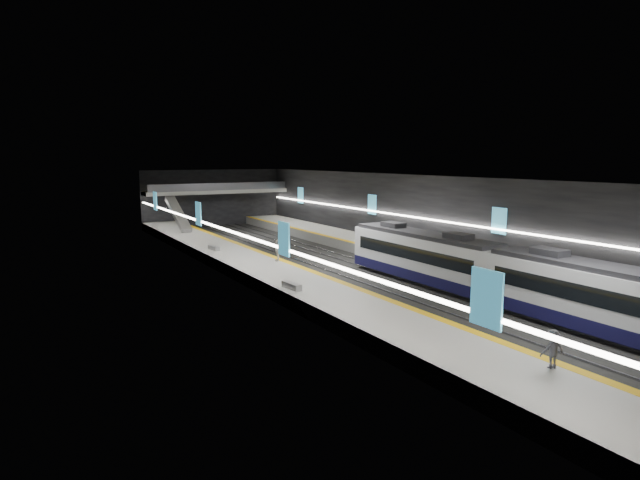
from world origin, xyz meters
TOP-DOWN VIEW (x-y plane):
  - ground at (0.00, 0.00)m, footprint 70.00×70.00m
  - ceiling at (0.00, 0.00)m, footprint 20.00×70.00m
  - wall_left at (-10.00, 0.00)m, footprint 0.04×70.00m
  - wall_right at (10.00, 0.00)m, footprint 0.04×70.00m
  - wall_back at (0.00, 35.00)m, footprint 20.00×0.04m
  - platform_left at (-7.50, 0.00)m, footprint 5.00×70.00m
  - tile_surface_left at (-7.50, 0.00)m, footprint 5.00×70.00m
  - tactile_strip_left at (-5.30, 0.00)m, footprint 0.60×70.00m
  - platform_right at (7.50, 0.00)m, footprint 5.00×70.00m
  - tile_surface_right at (7.50, 0.00)m, footprint 5.00×70.00m
  - tactile_strip_right at (5.30, 0.00)m, footprint 0.60×70.00m
  - rails at (-0.00, 0.00)m, footprint 6.52×70.00m
  - train at (2.50, -14.66)m, footprint 2.69×30.04m
  - ad_posters at (-0.00, 1.00)m, footprint 19.94×53.50m
  - cove_light_left at (-9.80, 0.00)m, footprint 0.25×68.60m
  - cove_light_right at (9.80, 0.00)m, footprint 0.25×68.60m
  - mezzanine_bridge at (0.00, 32.93)m, footprint 20.00×3.00m
  - escalator at (-7.50, 26.00)m, footprint 1.20×7.50m
  - bench_left_near at (-9.18, -7.60)m, footprint 0.68×1.82m
  - bench_left_far at (-8.67, 9.61)m, footprint 0.66×1.69m
  - bench_right_near at (9.50, -13.70)m, footprint 0.97×1.75m
  - bench_right_far at (9.50, -0.97)m, footprint 1.00×1.93m
  - passenger_right_a at (6.70, 3.47)m, footprint 0.43×0.62m
  - passenger_left_a at (-5.79, 1.65)m, footprint 0.75×1.15m
  - passenger_left_b at (-6.01, -25.10)m, footprint 1.20×0.89m

SIDE VIEW (x-z plane):
  - ground at x=0.00m, z-range 0.00..0.00m
  - rails at x=0.00m, z-range 0.00..0.12m
  - platform_left at x=-7.50m, z-range 0.00..1.00m
  - platform_right at x=7.50m, z-range 0.00..1.00m
  - tile_surface_left at x=-7.50m, z-range 1.00..1.02m
  - tile_surface_right at x=7.50m, z-range 1.00..1.02m
  - tactile_strip_left at x=-5.30m, z-range 1.01..1.03m
  - tactile_strip_right at x=5.30m, z-range 1.01..1.03m
  - bench_left_far at x=-8.67m, z-range 1.00..1.40m
  - bench_right_near at x=9.50m, z-range 1.00..1.41m
  - bench_left_near at x=-9.18m, z-range 1.00..1.43m
  - bench_right_far at x=9.50m, z-range 1.00..1.46m
  - passenger_right_a at x=6.70m, z-range 1.00..2.63m
  - passenger_left_b at x=-6.01m, z-range 1.00..2.65m
  - passenger_left_a at x=-5.79m, z-range 1.00..2.81m
  - train at x=2.50m, z-range 0.40..4.00m
  - escalator at x=-7.50m, z-range 0.94..4.86m
  - cove_light_left at x=-9.80m, z-range 3.74..3.86m
  - cove_light_right at x=9.80m, z-range 3.74..3.86m
  - wall_left at x=-10.00m, z-range 0.00..8.00m
  - wall_right at x=10.00m, z-range 0.00..8.00m
  - wall_back at x=0.00m, z-range 0.00..8.00m
  - ad_posters at x=0.00m, z-range 3.40..5.60m
  - mezzanine_bridge at x=0.00m, z-range 4.29..5.79m
  - ceiling at x=0.00m, z-range 7.98..8.02m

